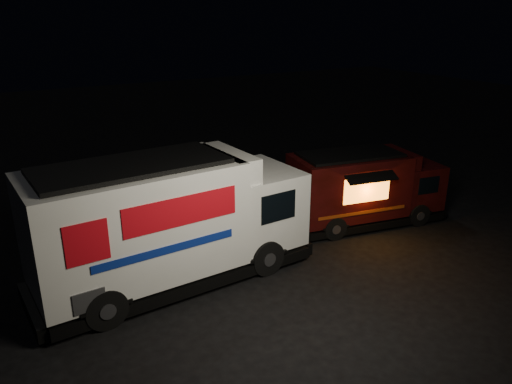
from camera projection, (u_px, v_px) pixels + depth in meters
name	position (u px, v px, depth m)	size (l,w,h in m)	color
ground	(282.00, 263.00, 14.96)	(80.00, 80.00, 0.00)	black
white_truck	(174.00, 220.00, 13.50)	(7.87, 2.68, 3.57)	white
red_truck	(366.00, 187.00, 17.39)	(5.63, 2.07, 2.62)	#3B0A0C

